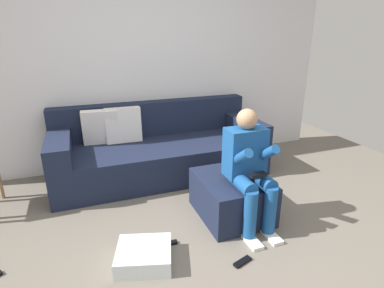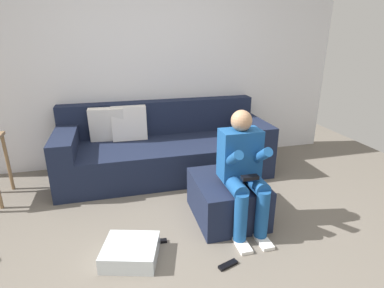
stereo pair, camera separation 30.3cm
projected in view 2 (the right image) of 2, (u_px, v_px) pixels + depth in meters
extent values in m
plane|color=#6B6359|center=(197.00, 259.00, 2.39)|extent=(6.49, 6.49, 0.00)
cube|color=silver|center=(153.00, 61.00, 3.89)|extent=(4.99, 0.10, 2.63)
cube|color=#192138|center=(165.00, 158.00, 3.80)|extent=(2.49, 0.96, 0.41)
cube|color=#192138|center=(159.00, 117.00, 4.01)|extent=(2.49, 0.19, 0.43)
cube|color=#192138|center=(65.00, 142.00, 3.43)|extent=(0.25, 0.96, 0.21)
cube|color=#192138|center=(251.00, 127.00, 3.96)|extent=(0.25, 0.96, 0.21)
cube|color=white|center=(107.00, 125.00, 3.71)|extent=(0.42, 0.17, 0.42)
cube|color=white|center=(129.00, 123.00, 3.76)|extent=(0.42, 0.17, 0.42)
cube|color=#192138|center=(227.00, 198.00, 2.89)|extent=(0.60, 0.71, 0.39)
cube|color=#194C8C|center=(240.00, 154.00, 2.67)|extent=(0.35, 0.21, 0.43)
sphere|color=tan|center=(241.00, 121.00, 2.56)|extent=(0.18, 0.18, 0.18)
cylinder|color=#194C8C|center=(235.00, 186.00, 2.58)|extent=(0.13, 0.31, 0.13)
cylinder|color=#194C8C|center=(241.00, 217.00, 2.51)|extent=(0.11, 0.11, 0.42)
cube|color=white|center=(242.00, 245.00, 2.53)|extent=(0.10, 0.22, 0.03)
cylinder|color=#194C8C|center=(231.00, 160.00, 2.52)|extent=(0.08, 0.34, 0.27)
cylinder|color=#194C8C|center=(256.00, 183.00, 2.62)|extent=(0.13, 0.31, 0.13)
cylinder|color=#194C8C|center=(262.00, 214.00, 2.56)|extent=(0.11, 0.11, 0.42)
cube|color=white|center=(263.00, 241.00, 2.58)|extent=(0.10, 0.22, 0.03)
cylinder|color=#194C8C|center=(259.00, 157.00, 2.58)|extent=(0.08, 0.34, 0.27)
cube|color=black|center=(250.00, 178.00, 2.50)|extent=(0.14, 0.06, 0.03)
cube|color=silver|center=(131.00, 252.00, 2.38)|extent=(0.50, 0.47, 0.13)
cylinder|color=olive|center=(8.00, 163.00, 3.36)|extent=(0.04, 0.04, 0.64)
cube|color=black|center=(228.00, 265.00, 2.32)|extent=(0.17, 0.09, 0.02)
cube|color=black|center=(155.00, 242.00, 2.58)|extent=(0.20, 0.06, 0.02)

